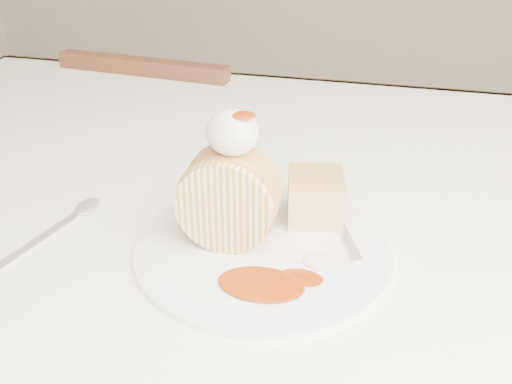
# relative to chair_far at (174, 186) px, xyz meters

# --- Properties ---
(table) EXTENTS (1.40, 0.90, 0.75)m
(table) POSITION_rel_chair_far_xyz_m (0.34, -0.49, 0.21)
(table) COLOR white
(table) RESTS_ON ground
(chair_far) EXTENTS (0.40, 0.40, 0.78)m
(chair_far) POSITION_rel_chair_far_xyz_m (0.00, 0.00, 0.00)
(chair_far) COLOR brown
(chair_far) RESTS_ON ground
(plate) EXTENTS (0.32, 0.32, 0.01)m
(plate) POSITION_rel_chair_far_xyz_m (0.37, -0.64, 0.31)
(plate) COLOR white
(plate) RESTS_ON table
(roulade_slice) EXTENTS (0.10, 0.06, 0.10)m
(roulade_slice) POSITION_rel_chair_far_xyz_m (0.33, -0.64, 0.36)
(roulade_slice) COLOR beige
(roulade_slice) RESTS_ON plate
(cake_chunk) EXTENTS (0.07, 0.07, 0.05)m
(cake_chunk) POSITION_rel_chair_far_xyz_m (0.42, -0.57, 0.34)
(cake_chunk) COLOR tan
(cake_chunk) RESTS_ON plate
(whipped_cream) EXTENTS (0.05, 0.05, 0.05)m
(whipped_cream) POSITION_rel_chair_far_xyz_m (0.34, -0.63, 0.43)
(whipped_cream) COLOR white
(whipped_cream) RESTS_ON roulade_slice
(caramel_drizzle) EXTENTS (0.03, 0.02, 0.01)m
(caramel_drizzle) POSITION_rel_chair_far_xyz_m (0.35, -0.64, 0.46)
(caramel_drizzle) COLOR #8F2B05
(caramel_drizzle) RESTS_ON whipped_cream
(caramel_pool) EXTENTS (0.09, 0.07, 0.00)m
(caramel_pool) POSITION_rel_chair_far_xyz_m (0.39, -0.71, 0.31)
(caramel_pool) COLOR #8F2B05
(caramel_pool) RESTS_ON plate
(fork) EXTENTS (0.08, 0.16, 0.00)m
(fork) POSITION_rel_chair_far_xyz_m (0.45, -0.59, 0.31)
(fork) COLOR silver
(fork) RESTS_ON plate
(spoon) EXTENTS (0.05, 0.15, 0.00)m
(spoon) POSITION_rel_chair_far_xyz_m (0.13, -0.68, 0.31)
(spoon) COLOR silver
(spoon) RESTS_ON table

